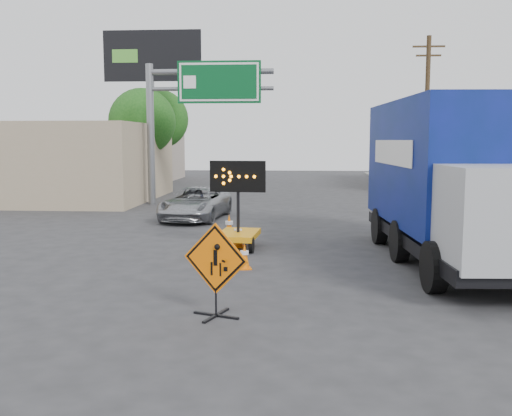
# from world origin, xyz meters

# --- Properties ---
(ground) EXTENTS (100.00, 100.00, 0.00)m
(ground) POSITION_xyz_m (0.00, 0.00, 0.00)
(ground) COLOR #2D2D30
(ground) RESTS_ON ground
(curb_right) EXTENTS (0.40, 60.00, 0.12)m
(curb_right) POSITION_xyz_m (7.20, 15.00, 0.06)
(curb_right) COLOR gray
(curb_right) RESTS_ON ground
(sidewalk_right) EXTENTS (4.00, 60.00, 0.15)m
(sidewalk_right) POSITION_xyz_m (9.50, 15.00, 0.07)
(sidewalk_right) COLOR gray
(sidewalk_right) RESTS_ON ground
(storefront_left_near) EXTENTS (14.00, 10.00, 4.00)m
(storefront_left_near) POSITION_xyz_m (-14.00, 20.00, 2.00)
(storefront_left_near) COLOR tan
(storefront_left_near) RESTS_ON ground
(storefront_left_far) EXTENTS (12.00, 10.00, 4.40)m
(storefront_left_far) POSITION_xyz_m (-15.00, 34.00, 2.20)
(storefront_left_far) COLOR gray
(storefront_left_far) RESTS_ON ground
(building_right_far) EXTENTS (10.00, 14.00, 4.60)m
(building_right_far) POSITION_xyz_m (13.00, 30.00, 2.30)
(building_right_far) COLOR tan
(building_right_far) RESTS_ON ground
(highway_gantry) EXTENTS (6.18, 0.38, 6.90)m
(highway_gantry) POSITION_xyz_m (-4.43, 17.96, 5.07)
(highway_gantry) COLOR slate
(highway_gantry) RESTS_ON ground
(billboard) EXTENTS (6.10, 0.54, 9.85)m
(billboard) POSITION_xyz_m (-8.35, 25.87, 7.35)
(billboard) COLOR slate
(billboard) RESTS_ON ground
(utility_pole_far) EXTENTS (1.80, 0.26, 9.00)m
(utility_pole_far) POSITION_xyz_m (8.00, 24.00, 4.68)
(utility_pole_far) COLOR #43301D
(utility_pole_far) RESTS_ON ground
(tree_left_near) EXTENTS (3.71, 3.71, 6.03)m
(tree_left_near) POSITION_xyz_m (-8.00, 22.00, 4.16)
(tree_left_near) COLOR #43301D
(tree_left_near) RESTS_ON ground
(tree_left_far) EXTENTS (4.10, 4.10, 6.66)m
(tree_left_far) POSITION_xyz_m (-9.00, 30.00, 4.60)
(tree_left_far) COLOR #43301D
(tree_left_far) RESTS_ON ground
(construction_sign) EXTENTS (1.21, 0.87, 1.70)m
(construction_sign) POSITION_xyz_m (-0.79, 0.29, 0.90)
(construction_sign) COLOR black
(construction_sign) RESTS_ON ground
(arrow_board) EXTENTS (1.62, 1.88, 2.56)m
(arrow_board) POSITION_xyz_m (-1.05, 6.74, 0.58)
(arrow_board) COLOR orange
(arrow_board) RESTS_ON ground
(pickup_truck) EXTENTS (2.58, 4.77, 1.27)m
(pickup_truck) POSITION_xyz_m (-3.39, 12.84, 0.64)
(pickup_truck) COLOR #9D9FA4
(pickup_truck) RESTS_ON ground
(box_truck) EXTENTS (3.19, 8.93, 4.18)m
(box_truck) POSITION_xyz_m (4.57, 5.28, 1.90)
(box_truck) COLOR black
(box_truck) RESTS_ON ground
(cone_a) EXTENTS (0.39, 0.39, 0.64)m
(cone_a) POSITION_xyz_m (-0.63, 4.12, 0.32)
(cone_a) COLOR #FF6E05
(cone_a) RESTS_ON ground
(cone_b) EXTENTS (0.50, 0.50, 0.81)m
(cone_b) POSITION_xyz_m (-1.58, 5.17, 0.40)
(cone_b) COLOR #FF6E05
(cone_b) RESTS_ON ground
(cone_c) EXTENTS (0.46, 0.46, 0.76)m
(cone_c) POSITION_xyz_m (-1.09, 7.01, 0.38)
(cone_c) COLOR #FF6E05
(cone_c) RESTS_ON ground
(cone_d) EXTENTS (0.45, 0.45, 0.77)m
(cone_d) POSITION_xyz_m (-1.54, 8.57, 0.39)
(cone_d) COLOR #FF6E05
(cone_d) RESTS_ON ground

